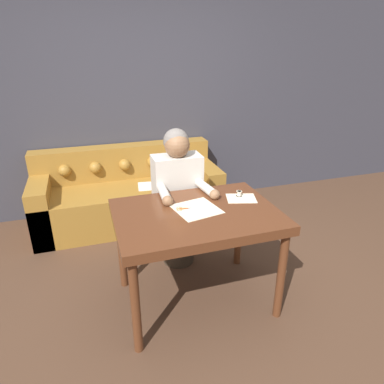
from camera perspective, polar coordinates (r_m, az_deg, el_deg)
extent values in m
plane|color=#4C3323|center=(2.79, 0.68, -18.53)|extent=(16.00, 16.00, 0.00)
cube|color=#383842|center=(4.07, -8.57, 15.17)|extent=(8.00, 0.06, 2.60)
cube|color=#562D19|center=(2.44, 0.76, -4.03)|extent=(1.15, 0.82, 0.07)
cylinder|color=#562D19|center=(2.28, -9.37, -18.49)|extent=(0.06, 0.06, 0.70)
cylinder|color=#562D19|center=(2.57, 14.63, -13.41)|extent=(0.06, 0.06, 0.70)
cylinder|color=#562D19|center=(2.84, -11.68, -9.26)|extent=(0.06, 0.06, 0.70)
cylinder|color=#562D19|center=(3.08, 7.80, -6.17)|extent=(0.06, 0.06, 0.70)
cube|color=olive|center=(3.91, -10.37, -1.90)|extent=(1.99, 0.80, 0.44)
cube|color=olive|center=(4.03, -11.38, 5.04)|extent=(1.99, 0.22, 0.37)
cube|color=olive|center=(3.88, -23.62, -2.43)|extent=(0.20, 0.80, 0.60)
cube|color=olive|center=(4.06, 2.11, 0.75)|extent=(0.20, 0.80, 0.60)
sphere|color=olive|center=(3.89, -20.46, 3.35)|extent=(0.13, 0.13, 0.13)
sphere|color=olive|center=(3.88, -15.79, 3.93)|extent=(0.13, 0.13, 0.13)
sphere|color=olive|center=(3.90, -11.14, 4.48)|extent=(0.13, 0.13, 0.13)
sphere|color=olive|center=(3.95, -6.56, 4.99)|extent=(0.13, 0.13, 0.13)
sphere|color=olive|center=(4.02, -2.10, 5.45)|extent=(0.13, 0.13, 0.13)
cube|color=white|center=(3.76, -6.39, 1.06)|extent=(0.37, 0.29, 0.00)
cylinder|color=#33281E|center=(3.14, -2.33, -7.55)|extent=(0.28, 0.28, 0.49)
cube|color=beige|center=(2.91, -2.49, 1.11)|extent=(0.40, 0.22, 0.53)
sphere|color=#896042|center=(2.78, -2.50, 7.77)|extent=(0.21, 0.21, 0.21)
sphere|color=slate|center=(2.80, -2.68, 8.44)|extent=(0.21, 0.21, 0.21)
cylinder|color=beige|center=(2.63, -4.65, -0.25)|extent=(0.09, 0.28, 0.07)
sphere|color=#896042|center=(2.51, -4.09, -1.49)|extent=(0.08, 0.08, 0.08)
cylinder|color=beige|center=(2.72, 2.40, 0.63)|extent=(0.10, 0.29, 0.07)
sphere|color=#896042|center=(2.61, 3.80, -0.44)|extent=(0.08, 0.08, 0.08)
cube|color=beige|center=(2.45, 0.74, -2.85)|extent=(0.35, 0.35, 0.00)
cube|color=beige|center=(2.65, 8.19, -1.05)|extent=(0.26, 0.23, 0.00)
cube|color=silver|center=(2.48, 0.63, -2.59)|extent=(0.11, 0.01, 0.00)
cube|color=#D1511E|center=(2.45, -1.32, -2.87)|extent=(0.07, 0.01, 0.00)
torus|color=#D1511E|center=(2.44, -2.10, -2.98)|extent=(0.04, 0.04, 0.01)
cube|color=silver|center=(2.46, 0.70, -2.78)|extent=(0.10, 0.05, 0.00)
cube|color=#D1511E|center=(2.46, -1.35, -2.74)|extent=(0.07, 0.03, 0.00)
torus|color=#D1511E|center=(2.47, -2.16, -2.72)|extent=(0.04, 0.04, 0.01)
cylinder|color=silver|center=(2.46, -0.54, -2.76)|extent=(0.01, 0.01, 0.01)
cylinder|color=beige|center=(2.68, 7.86, -0.30)|extent=(0.03, 0.03, 0.04)
cylinder|color=beige|center=(2.67, 7.89, 0.11)|extent=(0.04, 0.04, 0.00)
cylinder|color=beige|center=(2.68, 7.84, -0.70)|extent=(0.04, 0.04, 0.00)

